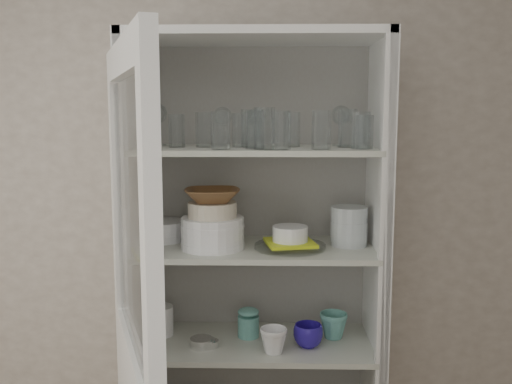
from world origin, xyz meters
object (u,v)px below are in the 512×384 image
at_px(mug_teal, 333,326).
at_px(teal_jar, 248,324).
at_px(measuring_cups, 201,343).
at_px(glass_platter, 290,246).
at_px(yellow_trivet, 290,243).
at_px(plate_stack_back, 163,231).
at_px(grey_bowl_stack, 349,226).
at_px(cream_bowl, 212,210).
at_px(mug_blue, 308,335).
at_px(white_ramekin, 290,234).
at_px(terracotta_bowl, 212,195).
at_px(goblet_2, 257,125).
at_px(goblet_0, 157,122).
at_px(goblet_1, 223,125).
at_px(pantry_cabinet, 256,316).
at_px(white_canister, 161,321).
at_px(plate_stack_front, 213,233).
at_px(goblet_3, 341,124).
at_px(mug_white, 274,341).

relative_size(mug_teal, teal_jar, 1.08).
bearing_deg(measuring_cups, mug_teal, 11.03).
height_order(glass_platter, yellow_trivet, yellow_trivet).
relative_size(plate_stack_back, measuring_cups, 2.09).
bearing_deg(grey_bowl_stack, glass_platter, -167.27).
xyz_separation_m(cream_bowl, mug_blue, (0.38, -0.02, -0.51)).
relative_size(plate_stack_back, mug_teal, 1.67).
xyz_separation_m(mug_teal, teal_jar, (-0.36, 0.01, -0.00)).
bearing_deg(white_ramekin, measuring_cups, -173.98).
relative_size(terracotta_bowl, measuring_cups, 2.36).
relative_size(terracotta_bowl, grey_bowl_stack, 1.37).
distance_m(white_ramekin, mug_blue, 0.42).
distance_m(goblet_2, white_ramekin, 0.47).
height_order(terracotta_bowl, grey_bowl_stack, terracotta_bowl).
bearing_deg(teal_jar, white_ramekin, -23.67).
distance_m(goblet_0, goblet_1, 0.27).
xyz_separation_m(pantry_cabinet, white_canister, (-0.40, -0.02, -0.02)).
height_order(cream_bowl, measuring_cups, cream_bowl).
bearing_deg(pantry_cabinet, white_canister, -177.08).
distance_m(plate_stack_front, teal_jar, 0.44).
distance_m(terracotta_bowl, white_ramekin, 0.34).
height_order(goblet_0, mug_blue, goblet_0).
height_order(goblet_3, plate_stack_front, goblet_3).
relative_size(white_ramekin, mug_white, 1.29).
distance_m(terracotta_bowl, glass_platter, 0.37).
xyz_separation_m(goblet_1, teal_jar, (0.11, -0.05, -0.83)).
bearing_deg(cream_bowl, yellow_trivet, 1.06).
distance_m(glass_platter, grey_bowl_stack, 0.26).
bearing_deg(mug_blue, goblet_1, 156.37).
relative_size(plate_stack_front, cream_bowl, 1.29).
bearing_deg(measuring_cups, mug_white, -9.85).
bearing_deg(terracotta_bowl, measuring_cups, -145.85).
xyz_separation_m(goblet_0, goblet_1, (0.27, -0.02, -0.01)).
xyz_separation_m(goblet_1, terracotta_bowl, (-0.03, -0.13, -0.27)).
bearing_deg(grey_bowl_stack, mug_blue, -154.83).
relative_size(cream_bowl, measuring_cups, 2.09).
xyz_separation_m(goblet_1, yellow_trivet, (0.27, -0.12, -0.46)).
height_order(goblet_0, goblet_2, goblet_0).
distance_m(pantry_cabinet, white_canister, 0.40).
bearing_deg(goblet_0, mug_blue, -14.35).
xyz_separation_m(terracotta_bowl, mug_blue, (0.38, -0.02, -0.57)).
bearing_deg(goblet_1, mug_blue, -22.36).
bearing_deg(cream_bowl, mug_white, -18.65).
distance_m(goblet_2, grey_bowl_stack, 0.56).
height_order(pantry_cabinet, goblet_0, pantry_cabinet).
relative_size(glass_platter, teal_jar, 2.63).
bearing_deg(mug_blue, measuring_cups, -179.39).
relative_size(yellow_trivet, white_canister, 1.48).
height_order(plate_stack_back, cream_bowl, cream_bowl).
xyz_separation_m(cream_bowl, white_canister, (-0.23, 0.09, -0.49)).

